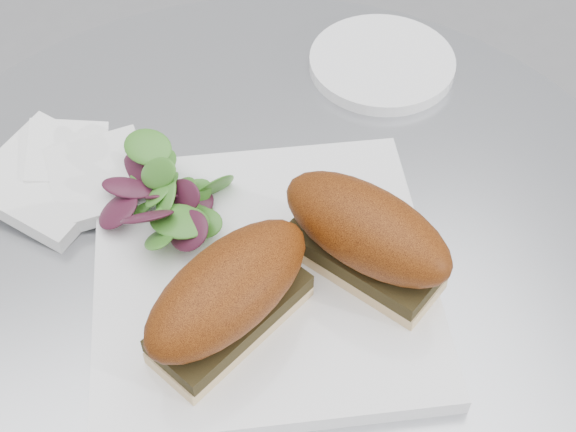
% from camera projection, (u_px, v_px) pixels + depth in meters
% --- Properties ---
extents(table, '(0.70, 0.70, 0.73)m').
position_uv_depth(table, '(272.00, 382.00, 0.86)').
color(table, '#B9BCC1').
rests_on(table, ground).
extents(plate, '(0.32, 0.32, 0.02)m').
position_uv_depth(plate, '(263.00, 275.00, 0.64)').
color(plate, white).
rests_on(plate, table).
extents(sandwich_left, '(0.16, 0.13, 0.08)m').
position_uv_depth(sandwich_left, '(229.00, 296.00, 0.57)').
color(sandwich_left, beige).
rests_on(sandwich_left, plate).
extents(sandwich_right, '(0.13, 0.16, 0.08)m').
position_uv_depth(sandwich_right, '(366.00, 235.00, 0.60)').
color(sandwich_right, beige).
rests_on(sandwich_right, plate).
extents(salad, '(0.10, 0.10, 0.05)m').
position_uv_depth(salad, '(169.00, 196.00, 0.65)').
color(salad, '#42912F').
rests_on(salad, plate).
extents(napkin, '(0.18, 0.18, 0.02)m').
position_uv_depth(napkin, '(77.00, 187.00, 0.70)').
color(napkin, white).
rests_on(napkin, table).
extents(saucer, '(0.15, 0.15, 0.01)m').
position_uv_depth(saucer, '(382.00, 63.00, 0.81)').
color(saucer, white).
rests_on(saucer, table).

